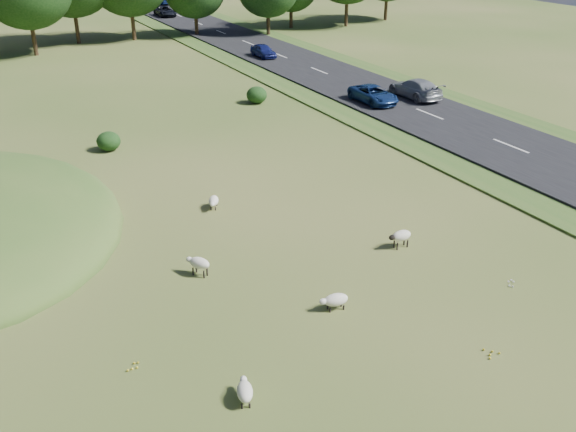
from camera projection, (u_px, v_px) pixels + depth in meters
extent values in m
plane|color=#34551A|center=(147.00, 143.00, 41.72)|extent=(160.00, 160.00, 0.00)
cube|color=black|center=(330.00, 76.00, 58.07)|extent=(8.00, 150.00, 0.25)
cylinder|color=black|center=(34.00, 36.00, 66.39)|extent=(0.44, 0.44, 3.90)
cylinder|color=black|center=(76.00, 24.00, 72.49)|extent=(0.44, 0.44, 4.22)
cylinder|color=black|center=(133.00, 23.00, 74.39)|extent=(0.44, 0.44, 3.94)
cylinder|color=black|center=(196.00, 23.00, 76.95)|extent=(0.44, 0.44, 3.09)
cylinder|color=black|center=(268.00, 22.00, 77.42)|extent=(0.44, 0.44, 3.12)
cylinder|color=black|center=(291.00, 16.00, 82.65)|extent=(0.44, 0.44, 2.93)
cylinder|color=black|center=(346.00, 10.00, 83.47)|extent=(0.44, 0.44, 4.16)
cylinder|color=black|center=(386.00, 6.00, 88.35)|extent=(0.44, 0.44, 3.74)
ellipsoid|color=black|center=(109.00, 141.00, 40.14)|extent=(1.48, 1.48, 1.21)
ellipsoid|color=black|center=(257.00, 95.00, 50.12)|extent=(1.60, 1.60, 1.31)
ellipsoid|color=beige|center=(401.00, 236.00, 28.45)|extent=(0.95, 0.51, 0.49)
ellipsoid|color=black|center=(392.00, 237.00, 28.22)|extent=(0.31, 0.23, 0.25)
cylinder|color=black|center=(397.00, 246.00, 28.42)|extent=(0.07, 0.07, 0.35)
cylinder|color=black|center=(394.00, 244.00, 28.61)|extent=(0.07, 0.07, 0.35)
cylinder|color=black|center=(407.00, 244.00, 28.66)|extent=(0.07, 0.07, 0.35)
cylinder|color=black|center=(404.00, 241.00, 28.85)|extent=(0.07, 0.07, 0.35)
ellipsoid|color=beige|center=(200.00, 263.00, 26.26)|extent=(0.93, 1.04, 0.48)
ellipsoid|color=silver|center=(189.00, 260.00, 26.46)|extent=(0.36, 0.38, 0.24)
cylinder|color=black|center=(193.00, 271.00, 26.46)|extent=(0.07, 0.07, 0.34)
cylinder|color=black|center=(196.00, 269.00, 26.64)|extent=(0.07, 0.07, 0.34)
cylinder|color=black|center=(204.00, 275.00, 26.23)|extent=(0.07, 0.07, 0.34)
cylinder|color=black|center=(207.00, 272.00, 26.41)|extent=(0.07, 0.07, 0.34)
ellipsoid|color=beige|center=(214.00, 201.00, 32.35)|extent=(0.86, 1.03, 0.47)
ellipsoid|color=silver|center=(212.00, 204.00, 31.89)|extent=(0.34, 0.37, 0.23)
cylinder|color=black|center=(215.00, 209.00, 32.24)|extent=(0.07, 0.07, 0.17)
cylinder|color=black|center=(211.00, 209.00, 32.25)|extent=(0.07, 0.07, 0.17)
cylinder|color=black|center=(217.00, 204.00, 32.72)|extent=(0.07, 0.07, 0.17)
cylinder|color=black|center=(212.00, 204.00, 32.73)|extent=(0.07, 0.07, 0.17)
ellipsoid|color=beige|center=(336.00, 300.00, 24.05)|extent=(1.02, 0.64, 0.49)
ellipsoid|color=silver|center=(323.00, 301.00, 23.89)|extent=(0.34, 0.28, 0.25)
cylinder|color=black|center=(330.00, 310.00, 24.01)|extent=(0.07, 0.07, 0.18)
cylinder|color=black|center=(328.00, 307.00, 24.22)|extent=(0.07, 0.07, 0.18)
cylinder|color=black|center=(344.00, 308.00, 24.18)|extent=(0.07, 0.07, 0.18)
cylinder|color=black|center=(341.00, 304.00, 24.38)|extent=(0.07, 0.07, 0.18)
ellipsoid|color=beige|center=(245.00, 391.00, 19.47)|extent=(0.77, 1.03, 0.47)
ellipsoid|color=silver|center=(244.00, 380.00, 19.90)|extent=(0.31, 0.36, 0.24)
cylinder|color=black|center=(241.00, 394.00, 19.84)|extent=(0.07, 0.07, 0.17)
cylinder|color=black|center=(248.00, 393.00, 19.86)|extent=(0.07, 0.07, 0.17)
cylinder|color=black|center=(242.00, 406.00, 19.35)|extent=(0.07, 0.07, 0.17)
cylinder|color=black|center=(250.00, 405.00, 19.38)|extent=(0.07, 0.07, 0.17)
imported|color=#999CA0|center=(415.00, 88.00, 50.68)|extent=(2.09, 5.15, 1.50)
imported|color=navy|center=(263.00, 51.00, 64.96)|extent=(1.51, 3.76, 1.28)
imported|color=navy|center=(373.00, 94.00, 49.34)|extent=(2.14, 4.63, 1.29)
imported|color=black|center=(165.00, 11.00, 90.55)|extent=(2.21, 4.78, 1.33)
imported|color=navy|center=(163.00, 0.00, 102.49)|extent=(1.92, 4.73, 1.37)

